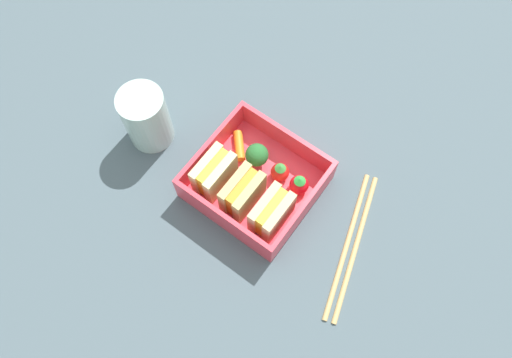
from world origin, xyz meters
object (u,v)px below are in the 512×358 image
Objects in this scene: sandwich_center_left at (242,192)px; strawberry_left at (299,185)px; chopstick_pair at (352,245)px; carrot_stick_far_left at (239,146)px; sandwich_center at (214,173)px; broccoli_floret at (257,155)px; strawberry_far_left at (280,172)px; drinking_glass at (146,118)px; sandwich_left at (272,213)px.

strawberry_left is at bearing -131.52° from sandwich_center_left.
chopstick_pair is (-9.95, 2.07, -2.27)cm from strawberry_left.
carrot_stick_far_left is 0.21× the size of chopstick_pair.
sandwich_center reaches higher than broccoli_floret.
chopstick_pair is (-15.00, -3.63, -3.49)cm from sandwich_center_left.
strawberry_far_left is (3.11, -0.02, -0.05)cm from strawberry_left.
sandwich_center_left is 7.71cm from strawberry_left.
chopstick_pair is 2.19× the size of drinking_glass.
carrot_stick_far_left reaches higher than chopstick_pair.
broccoli_floret is at bearing 1.49° from strawberry_left.
broccoli_floret is at bearing -40.86° from sandwich_left.
sandwich_center_left is 4.62cm from sandwich_center.
sandwich_center is 6.23cm from broccoli_floret.
broccoli_floret is at bearing 173.77° from carrot_stick_far_left.
strawberry_left is at bearing -149.48° from sandwich_center.
strawberry_left is 3.11cm from strawberry_far_left.
sandwich_left is 0.29× the size of chopstick_pair.
strawberry_far_left is (-6.56, -5.72, -1.26)cm from sandwich_center.
drinking_glass is (11.75, 5.18, 2.82)cm from carrot_stick_far_left.
broccoli_floret is 15.85cm from drinking_glass.
carrot_stick_far_left is at bearing -1.35° from strawberry_far_left.
sandwich_center is 0.29× the size of chopstick_pair.
strawberry_far_left reaches higher than carrot_stick_far_left.
strawberry_far_left is at bearing -176.99° from broccoli_floret.
sandwich_center_left is at bearing 0.00° from sandwich_left.
sandwich_center_left is 1.00× the size of sandwich_center.
carrot_stick_far_left is at bearing -1.04° from strawberry_left.
drinking_glass is at bearing 14.96° from strawberry_far_left.
sandwich_center_left is 1.37× the size of carrot_stick_far_left.
sandwich_center_left is 6.17cm from strawberry_far_left.
sandwich_center is at bearing 30.52° from strawberry_left.
sandwich_left and sandwich_center have the same top height.
drinking_glass reaches higher than carrot_stick_far_left.
sandwich_left is 1.37× the size of carrot_stick_far_left.
sandwich_left is 0.63× the size of drinking_glass.
strawberry_far_left is at bearing -165.04° from drinking_glass.
carrot_stick_far_left is 20.24cm from chopstick_pair.
broccoli_floret is at bearing -117.37° from sandwich_center.
broccoli_floret is (3.70, 0.19, 0.87)cm from strawberry_far_left.
chopstick_pair is at bearing 173.60° from carrot_stick_far_left.
broccoli_floret is (6.81, 0.18, 0.82)cm from strawberry_left.
sandwich_left is 11.53cm from chopstick_pair.
strawberry_far_left is (-1.94, -5.72, -1.26)cm from sandwich_center_left.
broccoli_floret is at bearing 3.01° from strawberry_far_left.
carrot_stick_far_left is 0.46× the size of drinking_glass.
drinking_glass reaches higher than strawberry_left.
strawberry_far_left is 3.81cm from broccoli_floret.
strawberry_far_left is at bearing -108.76° from sandwich_center_left.
sandwich_center_left is 16.85cm from drinking_glass.
sandwich_left is 9.25cm from sandwich_center.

